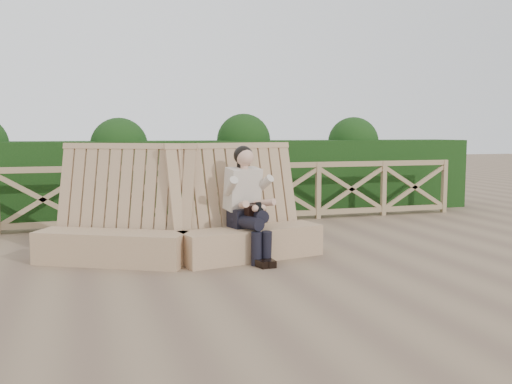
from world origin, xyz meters
name	(u,v)px	position (x,y,z in m)	size (l,w,h in m)	color
ground	(273,266)	(0.00, 0.00, 0.00)	(60.00, 60.00, 0.00)	brown
bench	(182,231)	(-1.00, 0.72, 0.39)	(3.76, 1.59, 1.55)	#9F7C5B
woman	(247,200)	(-0.17, 0.54, 0.78)	(0.54, 1.00, 1.50)	black
guardrail	(210,194)	(0.00, 3.50, 0.55)	(10.10, 0.09, 1.10)	#927C55
hedge	(196,178)	(0.00, 4.70, 0.75)	(12.00, 1.20, 1.50)	black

